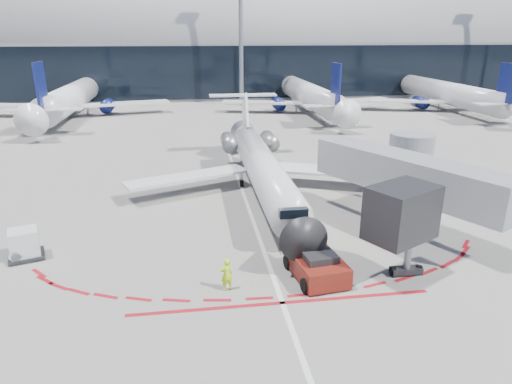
{
  "coord_description": "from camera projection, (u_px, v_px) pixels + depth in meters",
  "views": [
    {
      "loc": [
        -3.78,
        -29.08,
        11.66
      ],
      "look_at": [
        0.23,
        -1.6,
        1.92
      ],
      "focal_mm": 32.0,
      "sensor_mm": 36.0,
      "label": 1
    }
  ],
  "objects": [
    {
      "name": "apron_centerline",
      "position": [
        246.0,
        201.0,
        33.4
      ],
      "size": [
        0.25,
        40.0,
        0.01
      ],
      "primitive_type": "cube",
      "color": "silver",
      "rests_on": "ground"
    },
    {
      "name": "jet_bridge",
      "position": [
        407.0,
        176.0,
        29.06
      ],
      "size": [
        10.03,
        15.2,
        4.9
      ],
      "color": "gray",
      "rests_on": "ground"
    },
    {
      "name": "uld_container",
      "position": [
        25.0,
        244.0,
        24.64
      ],
      "size": [
        2.16,
        1.99,
        1.68
      ],
      "rotation": [
        0.0,
        0.0,
        0.31
      ],
      "color": "black",
      "rests_on": "ground"
    },
    {
      "name": "bg_airliner_1",
      "position": [
        70.0,
        79.0,
        66.19
      ],
      "size": [
        32.77,
        34.7,
        10.6
      ],
      "primitive_type": null,
      "color": "silver",
      "rests_on": "ground"
    },
    {
      "name": "terminal_building",
      "position": [
        206.0,
        49.0,
        89.39
      ],
      "size": [
        150.0,
        24.15,
        24.0
      ],
      "color": "gray",
      "rests_on": "ground"
    },
    {
      "name": "ramp_worker",
      "position": [
        227.0,
        274.0,
        21.59
      ],
      "size": [
        0.7,
        0.56,
        1.66
      ],
      "primitive_type": "imported",
      "rotation": [
        0.0,
        0.0,
        3.45
      ],
      "color": "#BEFF1A",
      "rests_on": "ground"
    },
    {
      "name": "light_mast_centre",
      "position": [
        241.0,
        27.0,
        72.9
      ],
      "size": [
        0.7,
        0.7,
        25.0
      ],
      "primitive_type": "cylinder",
      "color": "gray",
      "rests_on": "ground"
    },
    {
      "name": "ground",
      "position": [
        249.0,
        211.0,
        31.53
      ],
      "size": [
        260.0,
        260.0,
        0.0
      ],
      "primitive_type": "plane",
      "color": "slate",
      "rests_on": "ground"
    },
    {
      "name": "pushback_tug",
      "position": [
        316.0,
        265.0,
        22.8
      ],
      "size": [
        2.83,
        5.77,
        1.47
      ],
      "rotation": [
        0.0,
        0.0,
        0.14
      ],
      "color": "#5B160D",
      "rests_on": "ground"
    },
    {
      "name": "regional_jet",
      "position": [
        261.0,
        164.0,
        34.8
      ],
      "size": [
        20.85,
        25.71,
        6.44
      ],
      "color": "silver",
      "rests_on": "ground"
    },
    {
      "name": "safety_cone_right",
      "position": [
        343.0,
        267.0,
        23.57
      ],
      "size": [
        0.31,
        0.31,
        0.43
      ],
      "primitive_type": "cone",
      "color": "#F96705",
      "rests_on": "ground"
    },
    {
      "name": "bg_airliner_3",
      "position": [
        451.0,
        78.0,
        71.37
      ],
      "size": [
        30.77,
        32.58,
        9.96
      ],
      "primitive_type": null,
      "color": "silver",
      "rests_on": "ground"
    },
    {
      "name": "apron_stop_bar",
      "position": [
        282.0,
        303.0,
        20.79
      ],
      "size": [
        14.0,
        0.25,
        0.01
      ],
      "primitive_type": "cube",
      "color": "maroon",
      "rests_on": "ground"
    },
    {
      "name": "bg_airliner_2",
      "position": [
        309.0,
        78.0,
        69.73
      ],
      "size": [
        31.35,
        33.2,
        10.14
      ],
      "primitive_type": null,
      "color": "silver",
      "rests_on": "ground"
    }
  ]
}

